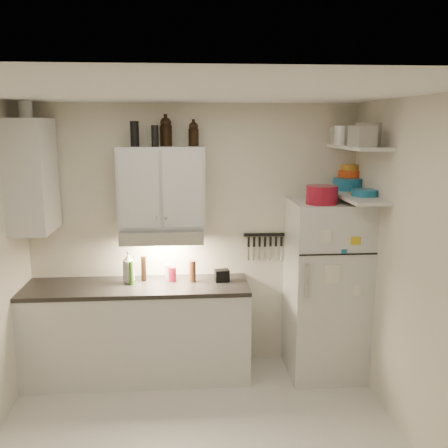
{
  "coord_description": "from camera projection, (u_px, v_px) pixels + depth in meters",
  "views": [
    {
      "loc": [
        -0.07,
        -3.33,
        2.38
      ],
      "look_at": [
        0.25,
        0.9,
        1.55
      ],
      "focal_mm": 40.0,
      "sensor_mm": 36.0,
      "label": 1
    }
  ],
  "objects": [
    {
      "name": "bowl_orange",
      "position": [
        350.0,
        174.0,
        4.9
      ],
      "size": [
        0.23,
        0.23,
        0.07
      ],
      "primitive_type": "cylinder",
      "color": "#DE4914",
      "rests_on": "bowl_teal"
    },
    {
      "name": "pepper_mill",
      "position": [
        192.0,
        271.0,
        4.75
      ],
      "size": [
        0.07,
        0.07,
        0.21
      ],
      "primitive_type": "cylinder",
      "rotation": [
        0.0,
        0.0,
        0.02
      ],
      "color": "brown",
      "rests_on": "countertop"
    },
    {
      "name": "soap_bottle",
      "position": [
        128.0,
        265.0,
        4.72
      ],
      "size": [
        0.17,
        0.17,
        0.34
      ],
      "primitive_type": "imported",
      "rotation": [
        0.0,
        0.0,
        0.35
      ],
      "color": "silver",
      "rests_on": "countertop"
    },
    {
      "name": "thermos_b",
      "position": [
        135.0,
        134.0,
        4.51
      ],
      "size": [
        0.08,
        0.08,
        0.23
      ],
      "primitive_type": "cylinder",
      "rotation": [
        0.0,
        0.0,
        0.01
      ],
      "color": "black",
      "rests_on": "upper_cabinet"
    },
    {
      "name": "bowl_teal",
      "position": [
        348.0,
        184.0,
        4.83
      ],
      "size": [
        0.29,
        0.29,
        0.11
      ],
      "primitive_type": "cylinder",
      "color": "#1A6A90",
      "rests_on": "shelf_lo"
    },
    {
      "name": "caddy",
      "position": [
        222.0,
        276.0,
        4.77
      ],
      "size": [
        0.15,
        0.11,
        0.11
      ],
      "primitive_type": "cube",
      "rotation": [
        0.0,
        0.0,
        0.14
      ],
      "color": "black",
      "rests_on": "countertop"
    },
    {
      "name": "back_wall",
      "position": [
        194.0,
        237.0,
        4.95
      ],
      "size": [
        3.2,
        0.02,
        2.6
      ],
      "primitive_type": "cube",
      "color": "beige",
      "rests_on": "ground"
    },
    {
      "name": "dutch_oven",
      "position": [
        322.0,
        195.0,
        4.44
      ],
      "size": [
        0.35,
        0.35,
        0.16
      ],
      "primitive_type": "cylinder",
      "rotation": [
        0.0,
        0.0,
        -0.28
      ],
      "color": "maroon",
      "rests_on": "fridge"
    },
    {
      "name": "shelf_hi",
      "position": [
        358.0,
        147.0,
        4.41
      ],
      "size": [
        0.3,
        0.95,
        0.03
      ],
      "primitive_type": "cube",
      "color": "silver",
      "rests_on": "right_wall"
    },
    {
      "name": "spice_jar",
      "position": [
        328.0,
        195.0,
        4.6
      ],
      "size": [
        0.08,
        0.08,
        0.11
      ],
      "primitive_type": "cylinder",
      "rotation": [
        0.0,
        0.0,
        0.2
      ],
      "color": "silver",
      "rests_on": "fridge"
    },
    {
      "name": "side_jar",
      "position": [
        25.0,
        109.0,
        4.29
      ],
      "size": [
        0.15,
        0.15,
        0.16
      ],
      "primitive_type": "cylinder",
      "rotation": [
        0.0,
        0.0,
        -0.4
      ],
      "color": "silver",
      "rests_on": "side_cabinet"
    },
    {
      "name": "book_stack",
      "position": [
        362.0,
        199.0,
        4.49
      ],
      "size": [
        0.21,
        0.26,
        0.08
      ],
      "primitive_type": "cube",
      "rotation": [
        0.0,
        0.0,
        -0.06
      ],
      "color": "gold",
      "rests_on": "fridge"
    },
    {
      "name": "vinegar_bottle",
      "position": [
        144.0,
        269.0,
        4.78
      ],
      "size": [
        0.07,
        0.07,
        0.24
      ],
      "primitive_type": "cylinder",
      "rotation": [
        0.0,
        0.0,
        -0.39
      ],
      "color": "black",
      "rests_on": "countertop"
    },
    {
      "name": "base_cabinet",
      "position": [
        138.0,
        333.0,
        4.77
      ],
      "size": [
        2.1,
        0.6,
        0.88
      ],
      "primitive_type": "cube",
      "color": "silver",
      "rests_on": "floor"
    },
    {
      "name": "tin_a",
      "position": [
        369.0,
        134.0,
        4.34
      ],
      "size": [
        0.2,
        0.18,
        0.2
      ],
      "primitive_type": "cube",
      "rotation": [
        0.0,
        0.0,
        -0.01
      ],
      "color": "#AAAAAD",
      "rests_on": "shelf_hi"
    },
    {
      "name": "knife_strip",
      "position": [
        265.0,
        235.0,
        4.97
      ],
      "size": [
        0.42,
        0.02,
        0.03
      ],
      "primitive_type": "cube",
      "color": "black",
      "rests_on": "back_wall"
    },
    {
      "name": "right_wall",
      "position": [
        422.0,
        279.0,
        3.59
      ],
      "size": [
        0.02,
        3.0,
        2.6
      ],
      "primitive_type": "cube",
      "color": "beige",
      "rests_on": "ground"
    },
    {
      "name": "plates",
      "position": [
        365.0,
        193.0,
        4.42
      ],
      "size": [
        0.3,
        0.3,
        0.06
      ],
      "primitive_type": "cylinder",
      "rotation": [
        0.0,
        0.0,
        0.33
      ],
      "color": "#1A6A90",
      "rests_on": "shelf_lo"
    },
    {
      "name": "stock_pot",
      "position": [
        342.0,
        135.0,
        4.64
      ],
      "size": [
        0.31,
        0.31,
        0.17
      ],
      "primitive_type": "cylinder",
      "rotation": [
        0.0,
        0.0,
        0.37
      ],
      "color": "silver",
      "rests_on": "shelf_hi"
    },
    {
      "name": "clear_bottle",
      "position": [
        168.0,
        272.0,
        4.8
      ],
      "size": [
        0.07,
        0.07,
        0.16
      ],
      "primitive_type": "cylinder",
      "rotation": [
        0.0,
        0.0,
        -0.33
      ],
      "color": "silver",
      "rests_on": "countertop"
    },
    {
      "name": "side_cabinet",
      "position": [
        32.0,
        176.0,
        4.41
      ],
      "size": [
        0.33,
        0.55,
        1.0
      ],
      "primitive_type": "cube",
      "color": "silver",
      "rests_on": "left_wall"
    },
    {
      "name": "range_hood",
      "position": [
        163.0,
        234.0,
        4.67
      ],
      "size": [
        0.76,
        0.46,
        0.12
      ],
      "primitive_type": "cube",
      "color": "silver",
      "rests_on": "back_wall"
    },
    {
      "name": "tin_b",
      "position": [
        362.0,
        136.0,
        4.08
      ],
      "size": [
        0.21,
        0.21,
        0.17
      ],
      "primitive_type": "cube",
      "rotation": [
        0.0,
        0.0,
        0.26
      ],
      "color": "#AAAAAD",
      "rests_on": "shelf_hi"
    },
    {
      "name": "upper_cabinet",
      "position": [
        162.0,
        187.0,
        4.65
      ],
      "size": [
        0.8,
        0.33,
        0.75
      ],
      "primitive_type": "cube",
      "color": "silver",
      "rests_on": "back_wall"
    },
    {
      "name": "fridge",
      "position": [
        326.0,
        289.0,
        4.78
      ],
      "size": [
        0.7,
        0.68,
        1.7
      ],
      "primitive_type": "cube",
      "color": "silver",
      "rests_on": "floor"
    },
    {
      "name": "shelf_lo",
      "position": [
        356.0,
        197.0,
        4.49
      ],
      "size": [
        0.3,
        0.95,
        0.03
      ],
      "primitive_type": "cube",
      "color": "silver",
      "rests_on": "right_wall"
    },
    {
      "name": "growler_a",
      "position": [
        166.0,
        131.0,
        4.6
      ],
      "size": [
        0.14,
        0.14,
        0.27
      ],
      "primitive_type": null,
      "rotation": [
        0.0,
        0.0,
        -0.28
      ],
      "color": "black",
      "rests_on": "upper_cabinet"
    },
    {
      "name": "bowl_yellow",
      "position": [
        350.0,
        167.0,
        4.89
      ],
      "size": [
        0.18,
        0.18,
        0.06
      ],
      "primitive_type": "cylinder",
      "color": "#BF8021",
      "rests_on": "bowl_orange"
    },
    {
      "name": "thermos_a",
      "position": [
        155.0,
        136.0,
        4.49
      ],
      "size": [
        0.08,
        0.08,
        0.19
      ],
      "primitive_type": "cylinder",
      "rotation": [
        0.0,
        0.0,
        0.24
      ],
      "color": "black",
      "rests_on": "upper_cabinet"
    },
    {
      "name": "red_jar",
      "position": [
        173.0,
        274.0,
        4.77
      ],
      "size": [
        0.09,
        0.09,
        0.14
      ],
      "primitive_type": "cylinder",
      "rotation": [
        0.0,
        0.0,
        0.43
      ],
      "color": "maroon",
      "rests_on": "countertop"
    },
    {
      "name": "oil_bottle",
      "position": [
        132.0,
        273.0,
        4.66
      ],
      "size": [
        0.05,
        0.05,
        0.22
      ],
      "primitive_type": "cylinder",
      "rotation": [
        0.0,
        0.0,
        -0.05
      ],
      "color": "#38681A",
      "rests_on": "countertop"
    },
    {
      "name": "countertop",
      "position": [
        137.0,
        287.0,
        4.68
      ],
      "size": [
        2.1,
        0.62,
        0.04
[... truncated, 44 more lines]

